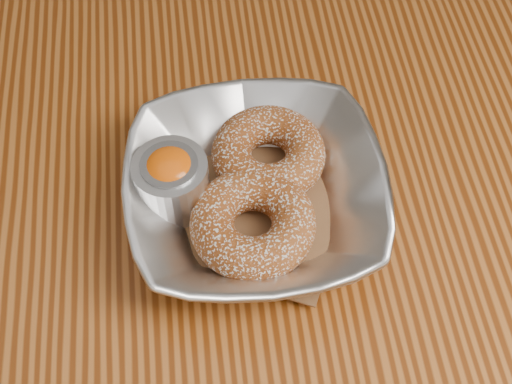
{
  "coord_description": "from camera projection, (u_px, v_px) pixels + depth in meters",
  "views": [
    {
      "loc": [
        0.03,
        -0.39,
        1.26
      ],
      "look_at": [
        0.07,
        -0.08,
        0.78
      ],
      "focal_mm": 50.0,
      "sensor_mm": 36.0,
      "label": 1
    }
  ],
  "objects": [
    {
      "name": "donut_back",
      "position": [
        268.0,
        154.0,
        0.6
      ],
      "size": [
        0.12,
        0.12,
        0.03
      ],
      "primitive_type": "torus",
      "rotation": [
        0.0,
        0.0,
        0.21
      ],
      "color": "brown",
      "rests_on": "parchment"
    },
    {
      "name": "parchment",
      "position": [
        256.0,
        206.0,
        0.59
      ],
      "size": [
        0.19,
        0.19,
        0.0
      ],
      "primitive_type": "cube",
      "rotation": [
        0.0,
        0.0,
        1.12
      ],
      "color": "brown",
      "rests_on": "table"
    },
    {
      "name": "serving_bowl",
      "position": [
        256.0,
        195.0,
        0.58
      ],
      "size": [
        0.21,
        0.21,
        0.05
      ],
      "primitive_type": "imported",
      "color": "silver",
      "rests_on": "table"
    },
    {
      "name": "ramekin",
      "position": [
        172.0,
        181.0,
        0.57
      ],
      "size": [
        0.06,
        0.06,
        0.06
      ],
      "color": "silver",
      "rests_on": "table"
    },
    {
      "name": "table",
      "position": [
        178.0,
        208.0,
        0.72
      ],
      "size": [
        1.2,
        0.8,
        0.75
      ],
      "color": "brown",
      "rests_on": "ground_plane"
    },
    {
      "name": "donut_front",
      "position": [
        253.0,
        223.0,
        0.56
      ],
      "size": [
        0.13,
        0.13,
        0.04
      ],
      "primitive_type": "torus",
      "rotation": [
        0.0,
        0.0,
        0.41
      ],
      "color": "brown",
      "rests_on": "parchment"
    }
  ]
}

